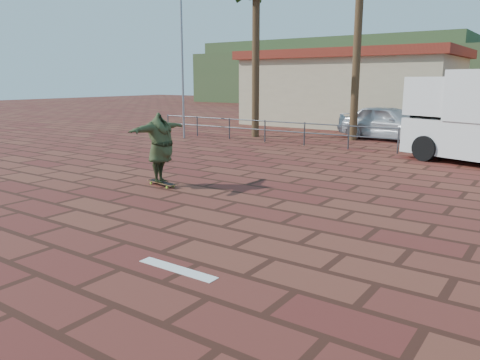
% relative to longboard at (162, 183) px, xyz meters
% --- Properties ---
extents(ground, '(120.00, 120.00, 0.00)m').
position_rel_longboard_xyz_m(ground, '(3.48, -2.77, -0.08)').
color(ground, brown).
rests_on(ground, ground).
extents(paint_stripe, '(1.40, 0.22, 0.01)m').
position_rel_longboard_xyz_m(paint_stripe, '(4.18, -3.97, -0.08)').
color(paint_stripe, white).
rests_on(paint_stripe, ground).
extents(guardrail, '(24.06, 0.06, 1.00)m').
position_rel_longboard_xyz_m(guardrail, '(3.48, 9.23, 0.60)').
color(guardrail, '#47494F').
rests_on(guardrail, ground).
extents(flagpole, '(1.30, 0.10, 8.00)m').
position_rel_longboard_xyz_m(flagpole, '(-6.40, 8.23, 4.56)').
color(flagpole, gray).
rests_on(flagpole, ground).
extents(building_west, '(12.60, 7.60, 4.50)m').
position_rel_longboard_xyz_m(building_west, '(-2.52, 19.23, 2.20)').
color(building_west, beige).
rests_on(building_west, ground).
extents(hill_back, '(35.00, 14.00, 8.00)m').
position_rel_longboard_xyz_m(hill_back, '(-18.52, 53.23, 3.92)').
color(hill_back, '#384C28').
rests_on(hill_back, ground).
extents(longboard, '(1.06, 0.40, 0.10)m').
position_rel_longboard_xyz_m(longboard, '(0.00, 0.00, 0.00)').
color(longboard, olive).
rests_on(longboard, ground).
extents(skateboarder, '(0.95, 2.33, 1.84)m').
position_rel_longboard_xyz_m(skateboarder, '(-0.00, 0.00, 0.94)').
color(skateboarder, '#354022').
rests_on(skateboarder, longboard).
extents(car_silver, '(5.04, 2.83, 1.62)m').
position_rel_longboard_xyz_m(car_silver, '(1.81, 13.23, 0.73)').
color(car_silver, silver).
rests_on(car_silver, ground).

